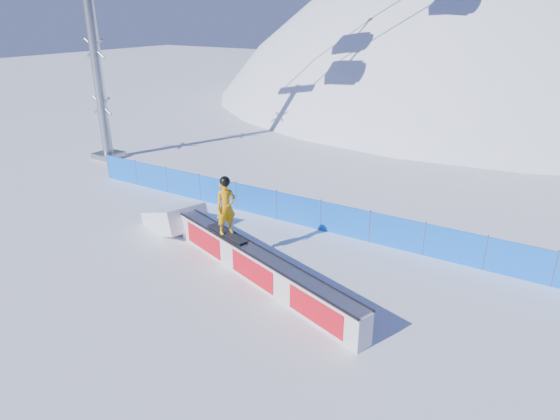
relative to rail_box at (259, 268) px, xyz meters
The scene contains 6 objects.
ground 1.36m from the rail_box, behind, with size 160.00×160.00×0.00m, color white.
snow_hill 45.95m from the rail_box, 91.72° to the left, with size 64.00×64.00×64.00m.
safety_fence 4.71m from the rail_box, 105.54° to the left, with size 22.05×0.05×1.30m.
rail_box is the anchor object (origin of this frame).
snow_ramp 5.44m from the rail_box, 161.50° to the left, with size 2.44×1.63×0.92m, color white, non-canonical shape.
snowboarder 2.31m from the rail_box, 161.50° to the left, with size 1.92×0.93×2.00m.
Camera 1 is at (9.02, -11.21, 7.92)m, focal length 32.00 mm.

